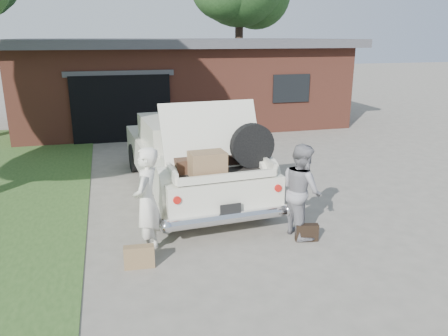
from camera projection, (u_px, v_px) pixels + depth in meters
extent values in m
plane|color=gray|center=(233.00, 237.00, 7.69)|extent=(90.00, 90.00, 0.00)
cube|color=brown|center=(179.00, 84.00, 18.13)|extent=(12.00, 7.00, 3.00)
cube|color=#4C4C51|center=(178.00, 43.00, 17.65)|extent=(12.80, 7.80, 0.30)
cube|color=black|center=(122.00, 109.00, 14.43)|extent=(3.20, 0.30, 2.20)
cube|color=#4C4C51|center=(119.00, 73.00, 14.04)|extent=(3.50, 0.12, 0.18)
cube|color=black|center=(291.00, 88.00, 15.72)|extent=(1.40, 0.08, 1.00)
cylinder|color=#38281E|center=(239.00, 52.00, 24.38)|extent=(0.44, 0.44, 5.12)
cube|color=beige|center=(189.00, 161.00, 9.87)|extent=(2.44, 5.62, 0.71)
cube|color=beige|center=(184.00, 131.00, 9.99)|extent=(1.95, 2.31, 0.57)
cube|color=black|center=(174.00, 124.00, 10.94)|extent=(1.70, 0.20, 0.48)
cube|color=black|center=(197.00, 142.00, 9.05)|extent=(1.70, 0.20, 0.48)
cylinder|color=black|center=(163.00, 209.00, 7.98)|extent=(0.29, 0.74, 0.72)
cylinder|color=black|center=(260.00, 197.00, 8.58)|extent=(0.29, 0.74, 0.72)
cylinder|color=black|center=(135.00, 158.00, 11.36)|extent=(0.29, 0.74, 0.72)
cylinder|color=black|center=(206.00, 152.00, 11.96)|extent=(0.29, 0.74, 0.72)
cylinder|color=silver|center=(230.00, 218.00, 7.41)|extent=(2.26, 0.35, 0.20)
cylinder|color=#A5140F|center=(176.00, 199.00, 7.08)|extent=(0.14, 0.12, 0.13)
cylinder|color=#A5140F|center=(277.00, 187.00, 7.64)|extent=(0.14, 0.12, 0.13)
cube|color=black|center=(231.00, 209.00, 7.34)|extent=(0.37, 0.05, 0.19)
cube|color=black|center=(217.00, 171.00, 7.87)|extent=(1.78, 1.32, 0.04)
cube|color=beige|center=(169.00, 170.00, 7.57)|extent=(0.15, 1.21, 0.20)
cube|color=beige|center=(262.00, 161.00, 8.11)|extent=(0.15, 1.21, 0.20)
cube|color=beige|center=(228.00, 177.00, 7.31)|extent=(1.76, 0.18, 0.13)
cube|color=beige|center=(211.00, 135.00, 8.01)|extent=(1.88, 0.69, 1.16)
cube|color=#492E1F|center=(195.00, 163.00, 7.84)|extent=(0.79, 0.54, 0.25)
cube|color=#8E6B48|center=(207.00, 164.00, 7.46)|extent=(0.64, 0.44, 0.43)
cube|color=black|center=(221.00, 159.00, 8.15)|extent=(0.71, 0.49, 0.21)
cylinder|color=black|center=(252.00, 146.00, 7.90)|extent=(0.82, 0.23, 0.81)
imported|color=white|center=(147.00, 202.00, 6.92)|extent=(0.64, 0.76, 1.76)
imported|color=gray|center=(301.00, 190.00, 7.57)|extent=(0.69, 0.85, 1.66)
cube|color=olive|center=(139.00, 257.00, 6.64)|extent=(0.47, 0.18, 0.36)
cube|color=black|center=(307.00, 233.00, 7.52)|extent=(0.41, 0.20, 0.30)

